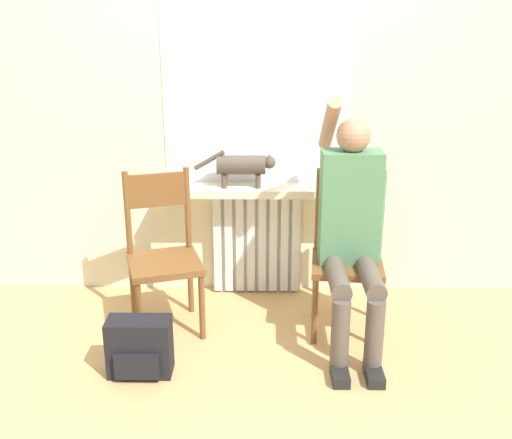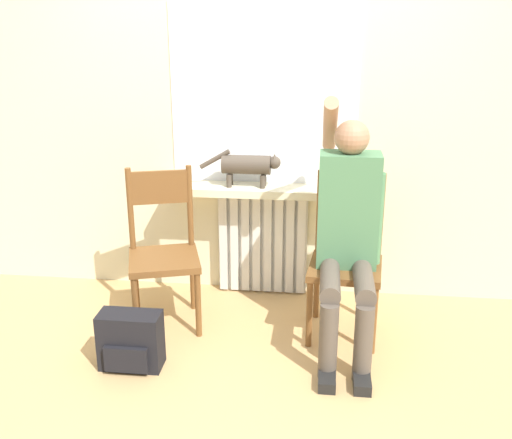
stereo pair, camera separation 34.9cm
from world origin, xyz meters
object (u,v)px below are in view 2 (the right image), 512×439
Objects in this scene: chair_left at (163,249)px; cat at (248,165)px; chair_right at (346,257)px; person at (348,228)px; backpack at (131,341)px.

chair_left is 1.83× the size of cat.
chair_right is at bearing -17.15° from chair_left.
person reaches higher than chair_left.
person is at bearing -23.60° from chair_left.
chair_right is at bearing 88.42° from person.
chair_left is 1.00× the size of chair_right.
chair_right is (1.10, 0.00, 0.00)m from chair_left.
chair_right is 0.68× the size of person.
chair_right is at bearing -33.27° from cat.
chair_right is 0.87m from cat.
cat is 1.32m from backpack.
chair_left is at bearing 173.65° from person.
chair_right is 1.83× the size of cat.
person is at bearing 19.57° from backpack.
cat is at bearing 139.41° from person.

